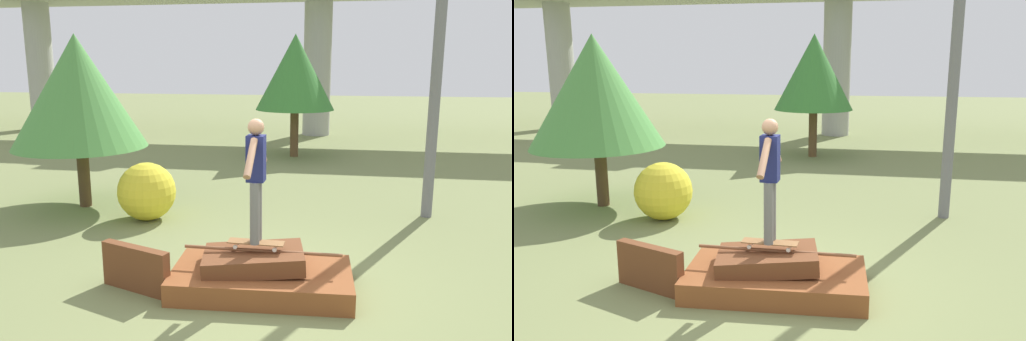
# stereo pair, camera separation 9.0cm
# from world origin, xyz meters

# --- Properties ---
(ground_plane) EXTENTS (80.00, 80.00, 0.00)m
(ground_plane) POSITION_xyz_m (0.00, 0.00, 0.00)
(ground_plane) COLOR olive
(scrap_pile) EXTENTS (2.36, 1.35, 0.56)m
(scrap_pile) POSITION_xyz_m (-0.03, 0.01, 0.20)
(scrap_pile) COLOR brown
(scrap_pile) RESTS_ON ground_plane
(scrap_plank_loose) EXTENTS (1.01, 0.48, 0.60)m
(scrap_plank_loose) POSITION_xyz_m (-1.60, -0.27, 0.30)
(scrap_plank_loose) COLOR brown
(scrap_plank_loose) RESTS_ON ground_plane
(skateboard) EXTENTS (0.73, 0.22, 0.09)m
(skateboard) POSITION_xyz_m (-0.08, 0.03, 0.64)
(skateboard) COLOR brown
(skateboard) RESTS_ON scrap_pile
(skater) EXTENTS (0.23, 1.11, 1.58)m
(skater) POSITION_xyz_m (-0.08, 0.03, 1.56)
(skater) COLOR slate
(skater) RESTS_ON skateboard
(highway_overpass) EXTENTS (44.00, 3.47, 6.02)m
(highway_overpass) POSITION_xyz_m (0.00, 14.58, 5.19)
(highway_overpass) COLOR #9E9E99
(highway_overpass) RESTS_ON ground_plane
(utility_pole) EXTENTS (1.30, 0.20, 6.54)m
(utility_pole) POSITION_xyz_m (2.64, 3.67, 3.40)
(utility_pole) COLOR slate
(utility_pole) RESTS_ON ground_plane
(tree_behind_left) EXTENTS (2.64, 2.64, 3.45)m
(tree_behind_left) POSITION_xyz_m (-4.18, 3.27, 2.33)
(tree_behind_left) COLOR #4C3823
(tree_behind_left) RESTS_ON ground_plane
(tree_behind_right) EXTENTS (2.43, 2.43, 3.76)m
(tree_behind_right) POSITION_xyz_m (-0.44, 9.55, 2.60)
(tree_behind_right) COLOR brown
(tree_behind_right) RESTS_ON ground_plane
(bush_yellow_flowering) EXTENTS (1.09, 1.09, 1.09)m
(bush_yellow_flowering) POSITION_xyz_m (-2.57, 2.61, 0.54)
(bush_yellow_flowering) COLOR gold
(bush_yellow_flowering) RESTS_ON ground_plane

